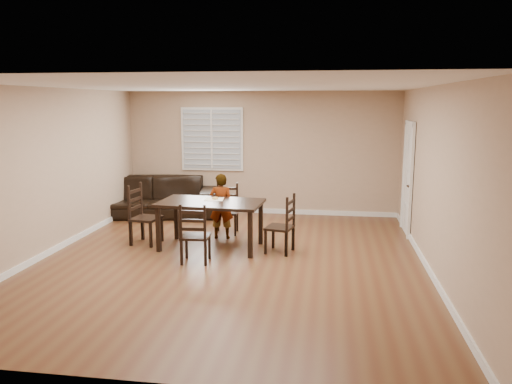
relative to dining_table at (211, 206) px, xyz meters
The scene contains 11 objects.
ground 1.09m from the dining_table, 54.75° to the right, with size 7.00×7.00×0.00m, color brown.
room 1.29m from the dining_table, 43.87° to the right, with size 6.04×7.04×2.72m.
dining_table is the anchor object (origin of this frame).
chair_near 1.12m from the dining_table, 86.90° to the left, with size 0.45×0.43×0.95m.
chair_far 0.95m from the dining_table, 93.00° to the right, with size 0.45×0.43×0.95m.
chair_left 1.34m from the dining_table, behind, with size 0.51×0.53×1.06m.
chair_right 1.33m from the dining_table, ahead, with size 0.50×0.52×0.98m.
child 0.64m from the dining_table, 86.04° to the left, with size 0.44×0.29×1.20m, color gray.
napkin 0.21m from the dining_table, 86.04° to the left, with size 0.32×0.32×0.00m, color white.
donut 0.23m from the dining_table, 79.69° to the left, with size 0.11×0.11×0.04m.
sofa 2.93m from the dining_table, 130.39° to the left, with size 2.90×1.13×0.85m, color black.
Camera 1 is at (1.52, -7.39, 2.47)m, focal length 35.00 mm.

